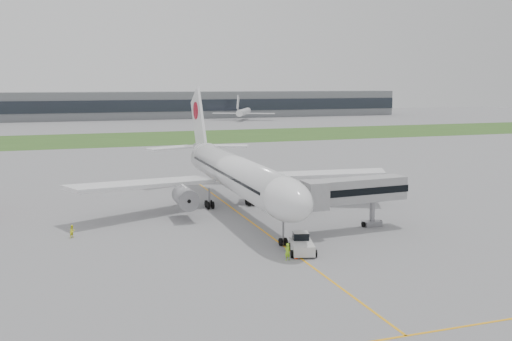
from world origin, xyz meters
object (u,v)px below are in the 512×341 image
object	(u,v)px
airliner	(234,172)
jet_bridge	(350,191)
ground_crew_near	(287,252)
pushback_tug	(302,244)

from	to	relation	value
airliner	jet_bridge	world-z (taller)	airliner
airliner	ground_crew_near	xyz separation A→B (m)	(-1.58, -25.16, -4.72)
pushback_tug	ground_crew_near	bearing A→B (deg)	-126.04
pushback_tug	ground_crew_near	size ratio (longest dim) A/B	2.46
airliner	pushback_tug	size ratio (longest dim) A/B	11.68
airliner	pushback_tug	bearing A→B (deg)	-87.78
airliner	jet_bridge	bearing A→B (deg)	-56.83
pushback_tug	jet_bridge	distance (m)	12.61
pushback_tug	airliner	bearing A→B (deg)	107.41
jet_bridge	ground_crew_near	bearing A→B (deg)	-146.63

